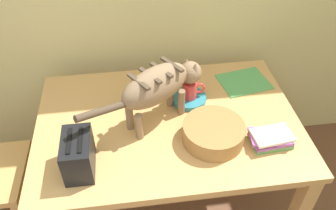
# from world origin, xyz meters

# --- Properties ---
(dining_table) EXTENTS (1.30, 0.89, 0.74)m
(dining_table) POSITION_xyz_m (0.15, 1.37, 0.65)
(dining_table) COLOR tan
(dining_table) RESTS_ON ground_plane
(cat) EXTENTS (0.59, 0.42, 0.31)m
(cat) POSITION_xyz_m (0.11, 1.39, 0.95)
(cat) COLOR #84684D
(cat) RESTS_ON dining_table
(saucer_bowl) EXTENTS (0.18, 0.18, 0.03)m
(saucer_bowl) POSITION_xyz_m (0.28, 1.50, 0.76)
(saucer_bowl) COLOR teal
(saucer_bowl) RESTS_ON dining_table
(coffee_mug) EXTENTS (0.12, 0.08, 0.09)m
(coffee_mug) POSITION_xyz_m (0.28, 1.50, 0.82)
(coffee_mug) COLOR #D63939
(coffee_mug) RESTS_ON saucer_bowl
(magazine) EXTENTS (0.30, 0.26, 0.01)m
(magazine) POSITION_xyz_m (0.61, 1.61, 0.75)
(magazine) COLOR #51A156
(magazine) RESTS_ON dining_table
(book_stack) EXTENTS (0.20, 0.14, 0.06)m
(book_stack) POSITION_xyz_m (0.59, 1.15, 0.77)
(book_stack) COLOR #559750
(book_stack) RESTS_ON dining_table
(wicker_basket) EXTENTS (0.29, 0.29, 0.09)m
(wicker_basket) POSITION_xyz_m (0.34, 1.21, 0.79)
(wicker_basket) COLOR #9C6F3C
(wicker_basket) RESTS_ON dining_table
(toaster) EXTENTS (0.12, 0.20, 0.18)m
(toaster) POSITION_xyz_m (-0.26, 1.13, 0.83)
(toaster) COLOR black
(toaster) RESTS_ON dining_table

